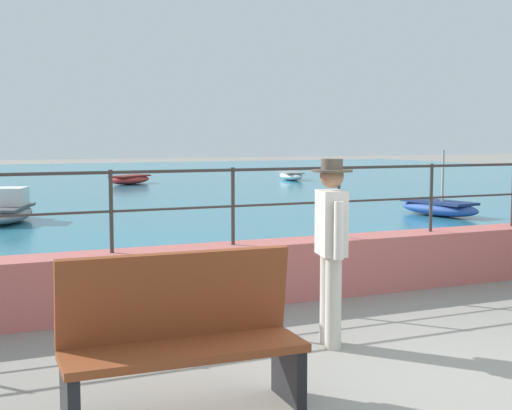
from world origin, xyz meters
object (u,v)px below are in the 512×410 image
bench_main (181,334)px  boat_1 (130,179)px  boat_2 (291,176)px  person_walking (331,242)px  boat_4 (439,207)px  boat_5 (9,210)px

bench_main → boat_1: size_ratio=0.73×
boat_2 → person_walking: bearing=-116.1°
boat_1 → boat_4: bearing=-74.4°
boat_4 → boat_2: bearing=77.2°
person_walking → boat_1: (3.66, 22.41, -0.72)m
person_walking → boat_2: bearing=63.9°
bench_main → boat_5: 11.83m
boat_1 → boat_4: (4.02, -14.37, 0.00)m
boat_1 → person_walking: bearing=-99.3°
boat_2 → boat_5: size_ratio=0.99×
bench_main → boat_4: boat_4 is taller
bench_main → boat_1: (5.41, 23.34, -0.30)m
bench_main → boat_1: 23.96m
bench_main → boat_5: bearing=90.9°
person_walking → boat_1: 22.72m
boat_1 → boat_5: boat_5 is taller
person_walking → boat_4: 11.14m
boat_1 → boat_4: 14.92m
boat_4 → boat_5: boat_4 is taller
bench_main → person_walking: 2.03m
bench_main → person_walking: (1.75, 0.93, 0.42)m
boat_4 → person_walking: bearing=-133.7°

